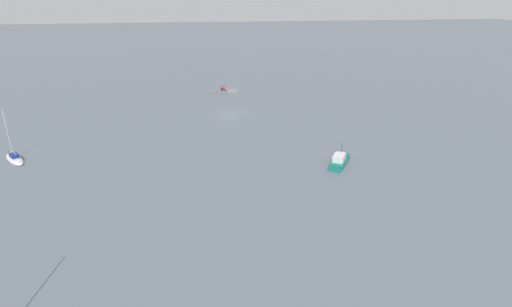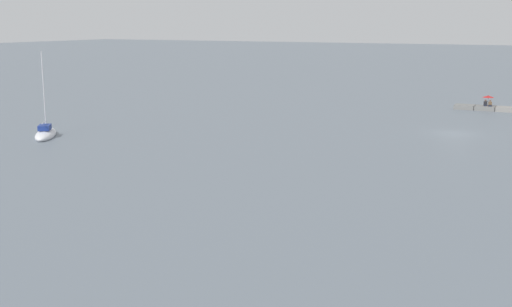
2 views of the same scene
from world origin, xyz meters
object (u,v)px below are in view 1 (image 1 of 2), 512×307
(person_seated_dark_right, at_px, (222,89))
(person_seated_brown_left, at_px, (224,89))
(umbrella_open_red, at_px, (223,86))
(motorboat_teal_near, at_px, (338,163))
(sailboat_white_near, at_px, (15,159))

(person_seated_dark_right, bearing_deg, person_seated_brown_left, 154.92)
(person_seated_brown_left, height_order, person_seated_dark_right, same)
(person_seated_dark_right, height_order, umbrella_open_red, umbrella_open_red)
(person_seated_brown_left, distance_m, umbrella_open_red, 0.94)
(person_seated_brown_left, xyz_separation_m, umbrella_open_red, (0.29, -0.22, 0.86))
(person_seated_brown_left, relative_size, umbrella_open_red, 0.55)
(umbrella_open_red, relative_size, motorboat_teal_near, 0.22)
(person_seated_dark_right, distance_m, sailboat_white_near, 49.82)
(person_seated_brown_left, relative_size, sailboat_white_near, 0.09)
(umbrella_open_red, xyz_separation_m, motorboat_teal_near, (-12.53, 46.36, -1.29))
(sailboat_white_near, bearing_deg, person_seated_dark_right, 13.40)
(person_seated_brown_left, bearing_deg, sailboat_white_near, 39.29)
(sailboat_white_near, distance_m, motorboat_teal_near, 46.38)
(person_seated_dark_right, bearing_deg, sailboat_white_near, 39.89)
(person_seated_dark_right, relative_size, motorboat_teal_near, 0.12)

